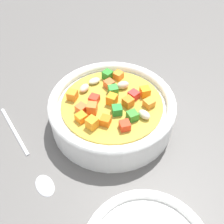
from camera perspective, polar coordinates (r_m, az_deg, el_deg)
ground_plane at (r=51.56cm, az=0.00°, el=-2.77°), size 140.00×140.00×2.00cm
soup_bowl_main at (r=48.55cm, az=-0.00°, el=0.37°), size 21.31×21.31×6.53cm
spoon at (r=46.66cm, az=-15.46°, el=-9.97°), size 6.57×20.40×0.87cm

